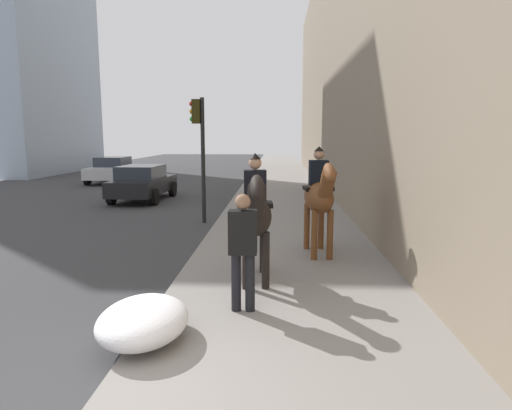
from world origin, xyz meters
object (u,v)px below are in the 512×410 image
object	(u,v)px
pedestrian_greeting	(243,245)
car_near_lane	(112,169)
mounted_horse_near	(255,213)
car_mid_lane	(143,182)
mounted_horse_far	(319,196)
traffic_light_near_curb	(200,140)

from	to	relation	value
pedestrian_greeting	car_near_lane	xyz separation A→B (m)	(18.63, 8.79, -0.35)
mounted_horse_near	car_near_lane	distance (m)	19.48
car_mid_lane	pedestrian_greeting	bearing A→B (deg)	-154.94
mounted_horse_far	traffic_light_near_curb	xyz separation A→B (m)	(4.03, 3.18, 1.12)
pedestrian_greeting	car_near_lane	world-z (taller)	pedestrian_greeting
mounted_horse_far	mounted_horse_near	bearing A→B (deg)	-40.39
traffic_light_near_curb	car_mid_lane	bearing A→B (deg)	34.49
car_mid_lane	traffic_light_near_curb	world-z (taller)	traffic_light_near_curb
mounted_horse_far	traffic_light_near_curb	bearing A→B (deg)	-147.69
car_mid_lane	car_near_lane	bearing A→B (deg)	31.21
mounted_horse_far	traffic_light_near_curb	world-z (taller)	traffic_light_near_curb
mounted_horse_near	car_mid_lane	xyz separation A→B (m)	(10.43, 5.08, -0.58)
mounted_horse_near	pedestrian_greeting	bearing A→B (deg)	-9.27
mounted_horse_near	traffic_light_near_curb	bearing A→B (deg)	-166.15
mounted_horse_far	car_mid_lane	world-z (taller)	mounted_horse_far
pedestrian_greeting	car_mid_lane	bearing A→B (deg)	22.48
pedestrian_greeting	car_mid_lane	size ratio (longest dim) A/B	0.40
mounted_horse_far	car_mid_lane	distance (m)	10.70
car_mid_lane	mounted_horse_far	bearing A→B (deg)	-141.53
mounted_horse_near	mounted_horse_far	xyz separation A→B (m)	(1.83, -1.25, 0.06)
car_near_lane	mounted_horse_near	bearing A→B (deg)	26.72
mounted_horse_near	car_near_lane	bearing A→B (deg)	-157.21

